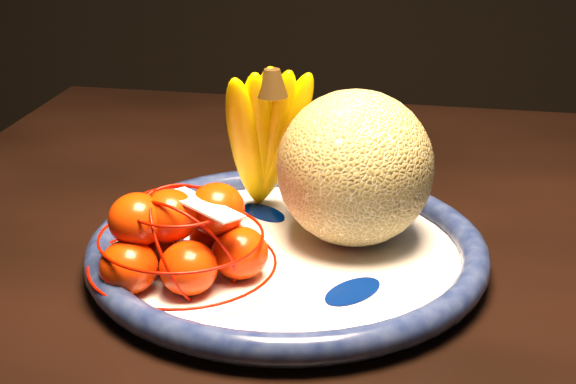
# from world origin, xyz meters

# --- Properties ---
(dining_table) EXTENTS (1.47, 0.98, 0.69)m
(dining_table) POSITION_xyz_m (0.07, 0.07, 0.62)
(dining_table) COLOR black
(dining_table) RESTS_ON ground
(fruit_bowl) EXTENTS (0.37, 0.37, 0.03)m
(fruit_bowl) POSITION_xyz_m (-0.19, -0.02, 0.71)
(fruit_bowl) COLOR white
(fruit_bowl) RESTS_ON dining_table
(cantaloupe) EXTENTS (0.14, 0.14, 0.14)m
(cantaloupe) POSITION_xyz_m (-0.13, 0.01, 0.78)
(cantaloupe) COLOR olive
(cantaloupe) RESTS_ON fruit_bowl
(banana_bunch) EXTENTS (0.11, 0.11, 0.17)m
(banana_bunch) POSITION_xyz_m (-0.21, 0.06, 0.79)
(banana_bunch) COLOR #E8C100
(banana_bunch) RESTS_ON fruit_bowl
(mandarin_bag) EXTENTS (0.19, 0.19, 0.10)m
(mandarin_bag) POSITION_xyz_m (-0.27, -0.08, 0.74)
(mandarin_bag) COLOR red
(mandarin_bag) RESTS_ON fruit_bowl
(price_tag) EXTENTS (0.07, 0.06, 0.01)m
(price_tag) POSITION_xyz_m (-0.25, -0.08, 0.78)
(price_tag) COLOR white
(price_tag) RESTS_ON mandarin_bag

